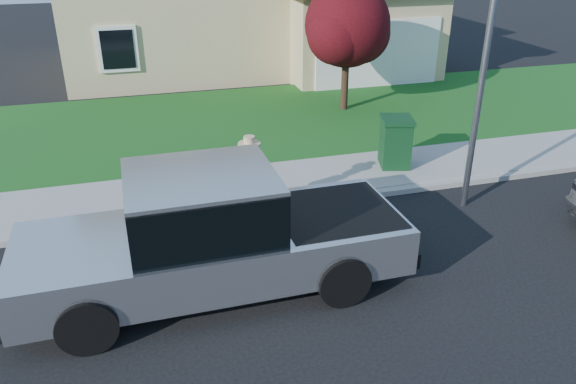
{
  "coord_description": "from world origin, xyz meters",
  "views": [
    {
      "loc": [
        -2.0,
        -7.08,
        5.34
      ],
      "look_at": [
        0.4,
        1.21,
        1.2
      ],
      "focal_mm": 35.0,
      "sensor_mm": 36.0,
      "label": 1
    }
  ],
  "objects_px": {
    "trash_bin": "(395,142)",
    "street_lamp": "(487,58)",
    "pickup_truck": "(213,237)",
    "woman": "(250,182)",
    "ornamental_tree": "(348,28)"
  },
  "relations": [
    {
      "from": "woman",
      "to": "trash_bin",
      "type": "relative_size",
      "value": 1.51
    },
    {
      "from": "woman",
      "to": "trash_bin",
      "type": "distance_m",
      "value": 4.07
    },
    {
      "from": "trash_bin",
      "to": "street_lamp",
      "type": "relative_size",
      "value": 0.21
    },
    {
      "from": "pickup_truck",
      "to": "ornamental_tree",
      "type": "distance_m",
      "value": 10.02
    },
    {
      "from": "trash_bin",
      "to": "street_lamp",
      "type": "height_order",
      "value": "street_lamp"
    },
    {
      "from": "trash_bin",
      "to": "woman",
      "type": "bearing_deg",
      "value": -143.25
    },
    {
      "from": "pickup_truck",
      "to": "street_lamp",
      "type": "xyz_separation_m",
      "value": [
        5.48,
        1.43,
        2.15
      ]
    },
    {
      "from": "pickup_truck",
      "to": "trash_bin",
      "type": "relative_size",
      "value": 5.31
    },
    {
      "from": "street_lamp",
      "to": "ornamental_tree",
      "type": "bearing_deg",
      "value": 99.8
    },
    {
      "from": "woman",
      "to": "street_lamp",
      "type": "xyz_separation_m",
      "value": [
        4.41,
        -0.66,
        2.26
      ]
    },
    {
      "from": "trash_bin",
      "to": "pickup_truck",
      "type": "bearing_deg",
      "value": -128.19
    },
    {
      "from": "pickup_truck",
      "to": "street_lamp",
      "type": "distance_m",
      "value": 6.06
    },
    {
      "from": "woman",
      "to": "ornamental_tree",
      "type": "distance_m",
      "value": 7.75
    },
    {
      "from": "woman",
      "to": "trash_bin",
      "type": "bearing_deg",
      "value": -140.04
    },
    {
      "from": "pickup_truck",
      "to": "woman",
      "type": "xyz_separation_m",
      "value": [
        1.07,
        2.09,
        -0.11
      ]
    }
  ]
}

